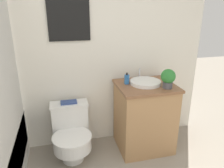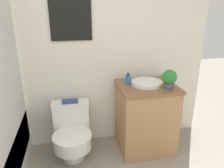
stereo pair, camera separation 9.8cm
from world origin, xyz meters
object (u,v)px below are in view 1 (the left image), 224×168
(potted_plant, at_px, (168,78))
(toilet, at_px, (71,133))
(soap_bottle, at_px, (127,79))
(sink, at_px, (145,82))
(book_on_tank, at_px, (69,102))

(potted_plant, bearing_deg, toilet, 170.72)
(toilet, xyz_separation_m, soap_bottle, (0.67, 0.06, 0.57))
(toilet, height_order, potted_plant, potted_plant)
(toilet, relative_size, sink, 1.60)
(potted_plant, distance_m, book_on_tank, 1.14)
(potted_plant, bearing_deg, soap_bottle, 148.78)
(sink, relative_size, soap_bottle, 2.96)
(book_on_tank, bearing_deg, toilet, -90.00)
(toilet, bearing_deg, book_on_tank, 90.00)
(sink, bearing_deg, potted_plant, -43.65)
(toilet, distance_m, book_on_tank, 0.35)
(book_on_tank, bearing_deg, soap_bottle, -6.36)
(sink, relative_size, potted_plant, 1.82)
(soap_bottle, bearing_deg, toilet, -174.62)
(soap_bottle, xyz_separation_m, book_on_tank, (-0.67, 0.07, -0.25))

